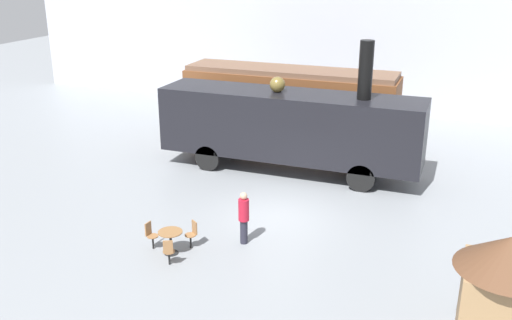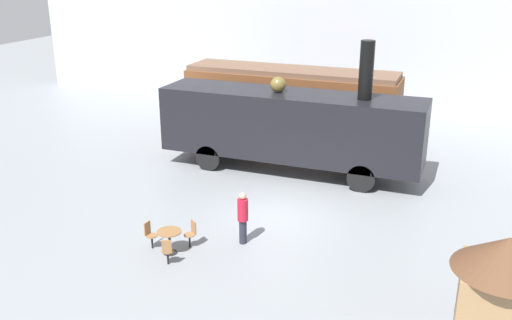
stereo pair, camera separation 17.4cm
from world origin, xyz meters
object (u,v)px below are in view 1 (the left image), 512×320
(cafe_chair_0, at_px, (151,233))
(steam_locomotive, at_px, (290,124))
(ticket_kiosk, at_px, (504,290))
(cafe_table_near, at_px, (171,237))
(visitor_person, at_px, (244,216))
(passenger_coach_wooden, at_px, (290,98))

(cafe_chair_0, bearing_deg, steam_locomotive, 81.69)
(cafe_chair_0, height_order, ticket_kiosk, ticket_kiosk)
(cafe_table_near, relative_size, visitor_person, 0.43)
(cafe_table_near, distance_m, cafe_chair_0, 0.75)
(cafe_table_near, bearing_deg, ticket_kiosk, -9.17)
(visitor_person, bearing_deg, steam_locomotive, 95.08)
(steam_locomotive, height_order, ticket_kiosk, steam_locomotive)
(visitor_person, bearing_deg, passenger_coach_wooden, 99.87)
(steam_locomotive, distance_m, ticket_kiosk, 12.46)
(passenger_coach_wooden, height_order, cafe_chair_0, passenger_coach_wooden)
(passenger_coach_wooden, relative_size, cafe_chair_0, 11.74)
(steam_locomotive, bearing_deg, ticket_kiosk, -50.07)
(visitor_person, bearing_deg, cafe_table_near, -142.45)
(cafe_table_near, height_order, visitor_person, visitor_person)
(cafe_chair_0, relative_size, visitor_person, 0.50)
(steam_locomotive, relative_size, cafe_chair_0, 12.53)
(steam_locomotive, bearing_deg, cafe_table_near, -98.86)
(passenger_coach_wooden, height_order, steam_locomotive, steam_locomotive)
(cafe_table_near, distance_m, ticket_kiosk, 9.44)
(steam_locomotive, xyz_separation_m, cafe_table_near, (-1.26, -8.06, -1.52))
(passenger_coach_wooden, distance_m, cafe_table_near, 12.06)
(visitor_person, distance_m, ticket_kiosk, 7.99)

